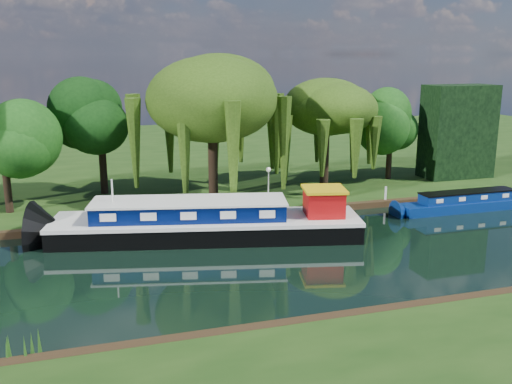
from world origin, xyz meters
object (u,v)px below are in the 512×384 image
object	(u,v)px
narrowboat	(467,203)
red_dinghy	(135,243)
white_cruiser	(472,203)
dutch_barge	(209,222)

from	to	relation	value
narrowboat	red_dinghy	world-z (taller)	narrowboat
narrowboat	white_cruiser	world-z (taller)	narrowboat
red_dinghy	white_cruiser	xyz separation A→B (m)	(25.35, 1.91, 0.00)
narrowboat	white_cruiser	bearing A→B (deg)	42.32
dutch_barge	white_cruiser	distance (m)	20.99
white_cruiser	red_dinghy	bearing A→B (deg)	83.73
narrowboat	white_cruiser	size ratio (longest dim) A/B	5.12
dutch_barge	narrowboat	xyz separation A→B (m)	(19.18, 0.81, -0.43)
dutch_barge	narrowboat	bearing A→B (deg)	15.06
red_dinghy	narrowboat	bearing A→B (deg)	-81.98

